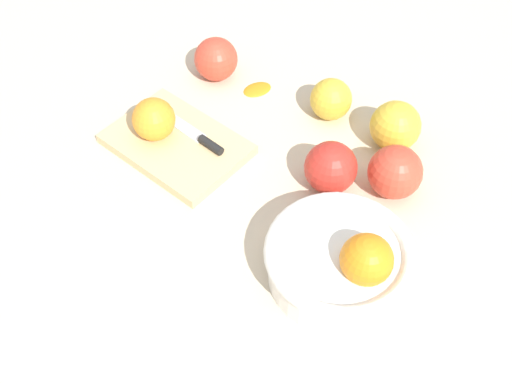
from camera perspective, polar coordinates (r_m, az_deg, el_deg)
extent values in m
plane|color=beige|center=(0.99, 0.39, 0.88)|extent=(2.40, 2.40, 0.00)
cylinder|color=white|center=(0.87, 7.28, -6.34)|extent=(0.19, 0.19, 0.05)
torus|color=white|center=(0.85, 7.46, -5.34)|extent=(0.20, 0.20, 0.02)
sphere|color=orange|center=(0.83, 9.75, -5.91)|extent=(0.07, 0.07, 0.07)
cube|color=#DBB77F|center=(1.04, -7.03, 4.21)|extent=(0.22, 0.17, 0.02)
sphere|color=orange|center=(1.03, -9.03, 6.37)|extent=(0.07, 0.07, 0.07)
cube|color=silver|center=(1.06, -6.89, 6.04)|extent=(0.11, 0.03, 0.00)
cylinder|color=black|center=(1.01, -3.91, 4.26)|extent=(0.05, 0.02, 0.01)
sphere|color=gold|center=(1.04, 12.22, 5.71)|extent=(0.08, 0.08, 0.08)
sphere|color=#D6422D|center=(1.15, -3.56, 11.65)|extent=(0.08, 0.08, 0.08)
sphere|color=red|center=(0.96, 6.62, 2.15)|extent=(0.08, 0.08, 0.08)
sphere|color=gold|center=(1.08, 6.64, 8.15)|extent=(0.07, 0.07, 0.07)
sphere|color=#D6422D|center=(0.97, 12.20, 1.73)|extent=(0.08, 0.08, 0.08)
ellipsoid|color=orange|center=(1.14, 0.11, 9.19)|extent=(0.05, 0.06, 0.01)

